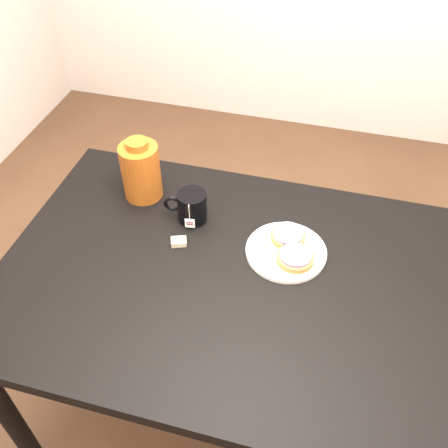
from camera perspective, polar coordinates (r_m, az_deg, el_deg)
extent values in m
plane|color=brown|center=(2.04, 1.80, -19.75)|extent=(4.00, 4.00, 0.00)
cube|color=black|center=(1.42, 2.46, -6.68)|extent=(1.40, 0.90, 0.04)
cylinder|color=black|center=(1.75, -23.48, -19.32)|extent=(0.06, 0.06, 0.71)
cylinder|color=black|center=(2.11, -12.50, -1.49)|extent=(0.06, 0.06, 0.71)
cylinder|color=black|center=(2.00, 23.21, -8.26)|extent=(0.06, 0.06, 0.71)
cylinder|color=white|center=(1.47, 7.09, -3.15)|extent=(0.24, 0.24, 0.01)
torus|color=white|center=(1.46, 7.12, -2.98)|extent=(0.23, 0.23, 0.01)
cylinder|color=brown|center=(1.49, 7.30, -1.41)|extent=(0.12, 0.12, 0.02)
cylinder|color=#9680AC|center=(1.48, 7.35, -1.05)|extent=(0.10, 0.10, 0.01)
cylinder|color=brown|center=(1.43, 8.13, -3.89)|extent=(0.13, 0.13, 0.02)
cylinder|color=#9680AC|center=(1.42, 8.18, -3.53)|extent=(0.11, 0.11, 0.01)
cylinder|color=black|center=(1.53, -3.65, 1.99)|extent=(0.10, 0.10, 0.10)
cylinder|color=black|center=(1.51, -3.72, 3.19)|extent=(0.08, 0.08, 0.00)
torus|color=black|center=(1.54, -5.91, 2.30)|extent=(0.06, 0.02, 0.06)
cylinder|color=beige|center=(1.48, -3.99, 1.37)|extent=(0.00, 0.00, 0.06)
cube|color=white|center=(1.51, -3.91, 0.12)|extent=(0.03, 0.01, 0.03)
cube|color=#C6B793|center=(1.49, -5.19, -2.03)|extent=(0.05, 0.05, 0.02)
cylinder|color=#6B2D0E|center=(1.62, -9.46, 5.92)|extent=(0.13, 0.13, 0.19)
cylinder|color=#6B2D0E|center=(1.55, -9.91, 8.97)|extent=(0.07, 0.07, 0.02)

